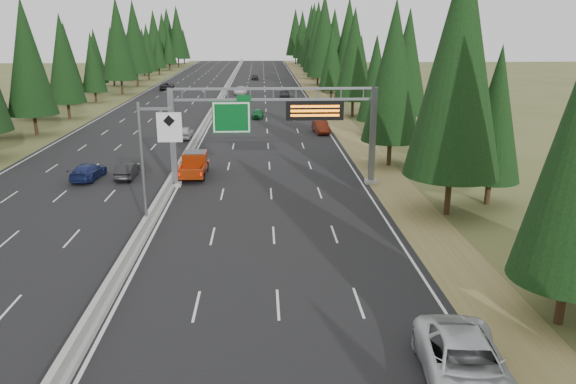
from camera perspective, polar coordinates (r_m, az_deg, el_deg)
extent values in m
cube|color=black|center=(90.02, -7.42, 8.41)|extent=(32.00, 260.00, 0.08)
cube|color=olive|center=(90.32, 4.03, 8.52)|extent=(3.60, 260.00, 0.06)
cube|color=#4D5729|center=(93.19, -18.50, 7.97)|extent=(3.60, 260.00, 0.06)
cube|color=gray|center=(90.00, -7.43, 8.53)|extent=(0.70, 260.00, 0.30)
cube|color=gray|center=(89.94, -7.44, 8.78)|extent=(0.30, 260.00, 0.60)
cube|color=slate|center=(45.21, -11.61, 5.38)|extent=(0.45, 0.45, 7.80)
cube|color=gray|center=(46.06, -11.35, 0.80)|extent=(0.90, 0.90, 0.30)
cube|color=slate|center=(45.53, 8.60, 5.60)|extent=(0.45, 0.45, 7.80)
cube|color=gray|center=(46.37, 8.40, 1.05)|extent=(0.90, 0.90, 0.30)
cube|color=slate|center=(44.11, -1.51, 10.46)|extent=(15.85, 0.35, 0.16)
cube|color=slate|center=(44.21, -1.50, 9.37)|extent=(15.85, 0.35, 0.16)
cube|color=#054C19|center=(44.20, -5.77, 7.55)|extent=(3.00, 0.10, 2.50)
cube|color=silver|center=(44.14, -5.77, 7.54)|extent=(2.85, 0.02, 2.35)
cube|color=#054C19|center=(43.95, -4.51, 9.51)|extent=(1.10, 0.10, 0.45)
cube|color=black|center=(44.21, 2.74, 8.27)|extent=(4.50, 0.40, 1.50)
cube|color=orange|center=(43.94, 2.77, 8.69)|extent=(3.80, 0.02, 0.18)
cube|color=orange|center=(43.99, 2.77, 8.23)|extent=(3.80, 0.02, 0.18)
cube|color=orange|center=(44.04, 2.76, 7.78)|extent=(3.80, 0.02, 0.18)
cylinder|color=slate|center=(35.64, -14.55, 2.42)|extent=(0.20, 0.20, 8.00)
cube|color=gray|center=(36.75, -14.12, -3.49)|extent=(0.50, 0.50, 0.20)
cube|color=slate|center=(34.78, -13.35, 8.22)|extent=(2.00, 0.15, 0.15)
cube|color=silver|center=(34.69, -11.96, 6.44)|extent=(1.50, 0.06, 1.80)
cylinder|color=black|center=(27.23, 26.02, -9.90)|extent=(0.40, 0.40, 2.15)
cylinder|color=black|center=(39.71, 15.95, -0.26)|extent=(0.40, 0.40, 2.83)
cone|color=black|center=(38.22, 17.00, 12.52)|extent=(6.36, 6.36, 14.83)
cylinder|color=black|center=(43.06, 19.64, -0.01)|extent=(0.40, 0.40, 1.81)
cone|color=black|center=(41.91, 20.38, 7.45)|extent=(4.08, 4.08, 9.53)
cylinder|color=black|center=(52.74, 10.24, 3.90)|extent=(0.40, 0.40, 2.38)
cone|color=black|center=(51.68, 10.67, 11.96)|extent=(5.34, 5.34, 12.47)
cylinder|color=black|center=(56.47, 14.97, 4.13)|extent=(0.40, 0.40, 1.79)
cone|color=black|center=(55.60, 15.40, 9.78)|extent=(4.04, 4.04, 9.42)
cylinder|color=black|center=(67.30, 8.70, 6.43)|extent=(0.40, 0.40, 1.84)
cone|color=black|center=(66.56, 8.91, 11.31)|extent=(4.14, 4.14, 9.67)
cylinder|color=black|center=(69.74, 11.70, 6.83)|extent=(0.40, 0.40, 2.34)
cone|color=black|center=(68.94, 12.05, 12.83)|extent=(5.26, 5.26, 12.28)
cylinder|color=black|center=(81.51, 6.56, 8.44)|extent=(0.40, 0.40, 2.41)
cone|color=black|center=(80.82, 6.74, 13.74)|extent=(5.43, 5.43, 12.68)
cylinder|color=black|center=(83.44, 8.72, 8.33)|extent=(0.40, 0.40, 1.82)
cone|color=black|center=(82.85, 8.89, 12.22)|extent=(4.09, 4.09, 9.54)
cylinder|color=black|center=(99.02, 4.41, 9.78)|extent=(0.40, 0.40, 2.00)
cone|color=black|center=(98.50, 4.49, 13.40)|extent=(4.51, 4.51, 10.52)
cylinder|color=black|center=(100.09, 7.28, 9.70)|extent=(0.40, 0.40, 1.79)
cone|color=black|center=(99.61, 7.40, 12.89)|extent=(4.02, 4.02, 9.39)
cylinder|color=black|center=(113.20, 3.63, 10.87)|extent=(0.40, 0.40, 2.99)
cone|color=black|center=(112.69, 3.71, 15.60)|extent=(6.72, 6.72, 15.68)
cylinder|color=black|center=(113.98, 6.05, 10.82)|extent=(0.40, 0.40, 2.87)
cone|color=black|center=(113.47, 6.19, 15.33)|extent=(6.45, 6.45, 15.05)
cylinder|color=black|center=(126.31, 3.02, 11.42)|extent=(0.40, 0.40, 2.85)
cone|color=black|center=(125.85, 3.09, 15.47)|extent=(6.42, 6.42, 14.98)
cylinder|color=black|center=(127.63, 4.63, 11.39)|extent=(0.40, 0.40, 2.62)
cone|color=black|center=(127.18, 4.72, 15.08)|extent=(5.90, 5.90, 13.77)
cylinder|color=black|center=(142.80, 2.60, 12.02)|extent=(0.40, 0.40, 2.91)
cone|color=black|center=(142.39, 2.65, 15.67)|extent=(6.55, 6.55, 15.27)
cylinder|color=black|center=(142.69, 3.92, 11.78)|extent=(0.40, 0.40, 1.87)
cone|color=black|center=(142.34, 3.97, 14.13)|extent=(4.21, 4.21, 9.81)
cylinder|color=black|center=(154.99, 2.33, 12.37)|extent=(0.40, 0.40, 2.91)
cone|color=black|center=(154.61, 2.37, 15.73)|extent=(6.56, 6.56, 15.30)
cylinder|color=black|center=(155.99, 3.52, 12.26)|extent=(0.40, 0.40, 2.29)
cone|color=black|center=(155.64, 3.57, 14.89)|extent=(5.15, 5.15, 12.02)
cylinder|color=black|center=(171.79, 1.60, 12.61)|extent=(0.40, 0.40, 1.98)
cone|color=black|center=(171.49, 1.62, 14.68)|extent=(4.46, 4.46, 10.41)
cylinder|color=black|center=(171.14, 2.66, 12.71)|extent=(0.40, 0.40, 2.73)
cone|color=black|center=(170.80, 2.70, 15.57)|extent=(6.14, 6.14, 14.32)
cylinder|color=black|center=(186.09, 1.46, 13.04)|extent=(0.40, 0.40, 2.82)
cone|color=black|center=(185.78, 1.48, 15.75)|extent=(6.34, 6.34, 14.79)
cylinder|color=black|center=(186.97, 2.25, 12.97)|extent=(0.40, 0.40, 2.33)
cone|color=black|center=(186.67, 2.28, 15.20)|extent=(5.24, 5.24, 12.23)
cylinder|color=black|center=(199.35, 0.76, 13.29)|extent=(0.40, 0.40, 2.96)
cone|color=black|center=(199.06, 0.77, 15.95)|extent=(6.67, 6.67, 15.56)
cylinder|color=black|center=(200.69, 2.22, 13.15)|extent=(0.40, 0.40, 1.95)
cone|color=black|center=(200.44, 2.24, 14.89)|extent=(4.39, 4.39, 10.24)
cylinder|color=black|center=(72.99, -24.26, 6.21)|extent=(0.40, 0.40, 2.51)
cone|color=black|center=(72.21, -25.00, 12.33)|extent=(5.64, 5.64, 13.17)
cylinder|color=black|center=(84.85, -21.37, 7.70)|extent=(0.40, 0.40, 2.28)
cone|color=black|center=(84.20, -21.88, 12.49)|extent=(5.14, 5.14, 11.99)
cylinder|color=black|center=(86.92, -24.42, 7.56)|extent=(0.40, 0.40, 2.33)
cone|color=black|center=(86.29, -25.00, 12.32)|extent=(5.24, 5.24, 12.22)
cylinder|color=black|center=(102.18, -18.95, 9.11)|extent=(0.40, 0.40, 1.86)
cone|color=black|center=(101.70, -19.26, 12.36)|extent=(4.19, 4.19, 9.78)
cylinder|color=black|center=(101.33, -21.21, 8.92)|extent=(0.40, 0.40, 2.12)
cone|color=black|center=(100.80, -21.60, 12.64)|extent=(4.77, 4.77, 11.13)
cylinder|color=black|center=(112.74, -16.51, 10.18)|extent=(0.40, 0.40, 2.84)
cone|color=black|center=(112.23, -16.89, 14.68)|extent=(6.38, 6.38, 14.90)
cylinder|color=black|center=(117.46, -18.73, 10.00)|extent=(0.40, 0.40, 1.95)
cone|color=black|center=(117.02, -19.01, 12.95)|extent=(4.38, 4.38, 10.22)
cylinder|color=black|center=(127.43, -15.05, 10.95)|extent=(0.40, 0.40, 2.87)
cone|color=black|center=(126.98, -15.35, 14.96)|extent=(6.45, 6.45, 15.04)
cylinder|color=black|center=(130.70, -17.25, 10.71)|extent=(0.40, 0.40, 2.02)
cone|color=black|center=(130.30, -17.49, 13.46)|extent=(4.53, 4.53, 10.58)
cylinder|color=black|center=(142.35, -13.94, 11.39)|extent=(0.40, 0.40, 2.13)
cone|color=black|center=(141.98, -14.13, 14.06)|extent=(4.79, 4.79, 11.17)
cylinder|color=black|center=(142.84, -15.77, 11.21)|extent=(0.40, 0.40, 1.77)
cone|color=black|center=(142.50, -15.94, 13.42)|extent=(3.99, 3.99, 9.32)
cylinder|color=black|center=(157.98, -12.95, 11.85)|extent=(0.40, 0.40, 1.82)
cone|color=black|center=(157.67, -13.08, 13.92)|extent=(4.10, 4.10, 9.57)
cylinder|color=black|center=(156.95, -14.39, 11.76)|extent=(0.40, 0.40, 1.96)
cone|color=black|center=(156.63, -14.55, 13.99)|extent=(4.42, 4.42, 10.31)
cylinder|color=black|center=(172.82, -11.93, 12.30)|extent=(0.40, 0.40, 1.96)
cone|color=black|center=(172.53, -12.05, 14.33)|extent=(4.41, 4.41, 10.30)
cylinder|color=black|center=(173.00, -13.27, 12.35)|extent=(0.40, 0.40, 2.75)
cone|color=black|center=(172.66, -13.46, 15.19)|extent=(6.19, 6.19, 14.44)
cylinder|color=black|center=(187.18, -11.05, 12.80)|extent=(0.40, 0.40, 3.03)
cone|color=black|center=(186.87, -11.21, 15.69)|extent=(6.81, 6.81, 15.90)
cylinder|color=black|center=(186.36, -12.46, 12.65)|extent=(0.40, 0.40, 2.70)
cone|color=black|center=(186.05, -12.62, 15.24)|extent=(6.07, 6.07, 14.15)
cylinder|color=black|center=(202.02, -10.47, 12.91)|extent=(0.40, 0.40, 1.89)
cone|color=black|center=(201.77, -10.56, 14.59)|extent=(4.26, 4.26, 9.94)
cylinder|color=black|center=(200.60, -12.00, 12.97)|extent=(0.40, 0.40, 3.00)
cone|color=black|center=(200.31, -12.16, 15.64)|extent=(6.75, 6.75, 15.75)
imported|color=silver|center=(21.55, 17.60, -16.44)|extent=(3.55, 6.59, 1.76)
cylinder|color=black|center=(47.25, -10.81, 1.56)|extent=(0.31, 0.83, 0.83)
cylinder|color=black|center=(47.03, -8.68, 1.59)|extent=(0.31, 0.83, 0.83)
cylinder|color=black|center=(50.55, -10.29, 2.56)|extent=(0.31, 0.83, 0.83)
cylinder|color=black|center=(50.34, -8.29, 2.59)|extent=(0.31, 0.83, 0.83)
cube|color=maroon|center=(48.80, -9.51, 2.28)|extent=(2.08, 5.83, 0.31)
cube|color=maroon|center=(49.53, -9.43, 3.37)|extent=(1.98, 2.29, 1.14)
cube|color=black|center=(49.46, -9.45, 3.72)|extent=(1.77, 1.98, 0.57)
cube|color=maroon|center=(47.34, -10.93, 2.23)|extent=(0.10, 2.50, 0.62)
cube|color=maroon|center=(47.09, -8.55, 2.27)|extent=(0.10, 2.50, 0.62)
cube|color=maroon|center=(46.01, -9.93, 1.87)|extent=(2.08, 0.10, 0.62)
imported|color=#155E2C|center=(79.50, -3.07, 7.96)|extent=(1.77, 3.82, 1.27)
imported|color=#631D0E|center=(68.16, 3.37, 6.61)|extent=(1.93, 4.51, 1.45)
imported|color=black|center=(103.39, -0.37, 9.95)|extent=(1.92, 4.48, 1.29)
imported|color=silver|center=(108.71, -4.82, 10.25)|extent=(2.53, 5.25, 1.44)
imported|color=black|center=(138.98, -3.38, 11.59)|extent=(1.92, 4.06, 1.34)
imported|color=black|center=(49.32, -16.03, 2.11)|extent=(1.42, 3.96, 1.30)
imported|color=navy|center=(49.94, -19.65, 1.99)|extent=(2.29, 4.82, 1.36)
imported|color=beige|center=(65.74, -10.44, 5.97)|extent=(1.74, 4.07, 1.37)
imported|color=black|center=(118.73, -12.19, 10.49)|extent=(2.85, 5.65, 1.53)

